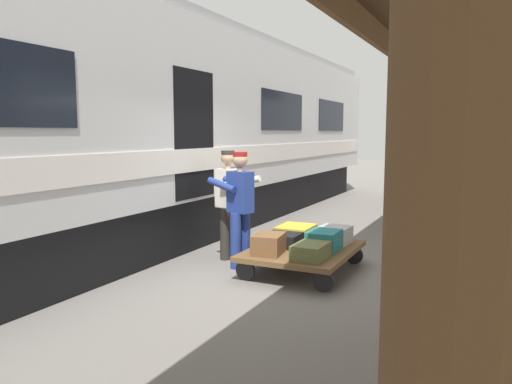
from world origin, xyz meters
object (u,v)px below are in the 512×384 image
(suitcase_brown_leather, at_px, (269,244))
(suitcase_yellow_case, at_px, (296,232))
(suitcase_black_hardshell, at_px, (283,240))
(suitcase_gray_aluminum, at_px, (335,235))
(suitcase_olive_duffel, at_px, (312,251))
(porter_in_overalls, at_px, (239,205))
(baggage_tug, at_px, (449,182))
(porter_by_door, at_px, (229,200))
(luggage_cart, at_px, (303,251))
(suitcase_teal_softside, at_px, (324,241))
(train_car, at_px, (121,128))

(suitcase_brown_leather, bearing_deg, suitcase_yellow_case, -90.00)
(suitcase_black_hardshell, bearing_deg, suitcase_yellow_case, -90.00)
(suitcase_brown_leather, bearing_deg, suitcase_gray_aluminum, -121.56)
(suitcase_gray_aluminum, bearing_deg, suitcase_yellow_case, 0.00)
(suitcase_gray_aluminum, height_order, suitcase_black_hardshell, suitcase_gray_aluminum)
(suitcase_gray_aluminum, distance_m, suitcase_olive_duffel, 1.00)
(porter_in_overalls, xyz_separation_m, baggage_tug, (-2.20, -8.25, -0.30))
(suitcase_gray_aluminum, bearing_deg, porter_by_door, 10.54)
(luggage_cart, relative_size, porter_in_overalls, 1.07)
(suitcase_brown_leather, distance_m, suitcase_black_hardshell, 0.50)
(suitcase_gray_aluminum, relative_size, suitcase_olive_duffel, 0.72)
(suitcase_teal_softside, height_order, porter_by_door, porter_by_door)
(luggage_cart, distance_m, suitcase_teal_softside, 0.36)
(train_car, relative_size, suitcase_brown_leather, 39.97)
(suitcase_olive_duffel, height_order, suitcase_brown_leather, suitcase_brown_leather)
(luggage_cart, xyz_separation_m, suitcase_teal_softside, (-0.31, 0.00, 0.19))
(train_car, bearing_deg, suitcase_gray_aluminum, -173.92)
(luggage_cart, distance_m, suitcase_olive_duffel, 0.61)
(luggage_cart, height_order, porter_in_overalls, porter_in_overalls)
(suitcase_black_hardshell, bearing_deg, porter_by_door, -11.30)
(porter_in_overalls, distance_m, porter_by_door, 0.53)
(suitcase_teal_softside, distance_m, suitcase_brown_leather, 0.79)
(porter_by_door, xyz_separation_m, baggage_tug, (-2.57, -7.88, -0.30))
(luggage_cart, bearing_deg, baggage_tug, -98.89)
(luggage_cart, relative_size, suitcase_gray_aluminum, 4.11)
(train_car, xyz_separation_m, suitcase_yellow_case, (-3.06, -0.39, -1.61))
(suitcase_teal_softside, bearing_deg, suitcase_olive_duffel, 90.00)
(suitcase_yellow_case, xyz_separation_m, baggage_tug, (-1.57, -7.58, 0.18))
(train_car, distance_m, suitcase_yellow_case, 3.48)
(suitcase_teal_softside, bearing_deg, baggage_tug, -96.74)
(suitcase_teal_softside, height_order, suitcase_olive_duffel, suitcase_teal_softside)
(porter_in_overalls, xyz_separation_m, porter_by_door, (0.38, -0.37, 0.00))
(train_car, bearing_deg, porter_in_overalls, 173.42)
(suitcase_gray_aluminum, height_order, suitcase_olive_duffel, suitcase_gray_aluminum)
(suitcase_brown_leather, xyz_separation_m, porter_in_overalls, (0.63, -0.33, 0.45))
(train_car, height_order, porter_in_overalls, train_car)
(suitcase_brown_leather, distance_m, porter_by_door, 1.30)
(train_car, bearing_deg, luggage_cart, 178.14)
(suitcase_yellow_case, distance_m, baggage_tug, 7.74)
(suitcase_gray_aluminum, xyz_separation_m, suitcase_teal_softside, (0.00, 0.50, 0.01))
(luggage_cart, xyz_separation_m, suitcase_yellow_case, (0.31, -0.50, 0.15))
(luggage_cart, distance_m, baggage_tug, 8.18)
(suitcase_teal_softside, distance_m, suitcase_black_hardshell, 0.62)
(suitcase_yellow_case, bearing_deg, porter_by_door, 16.72)
(suitcase_brown_leather, relative_size, baggage_tug, 0.29)
(train_car, distance_m, suitcase_teal_softside, 4.01)
(train_car, bearing_deg, suitcase_black_hardshell, 177.96)
(suitcase_teal_softside, bearing_deg, porter_in_overalls, 7.85)
(train_car, distance_m, suitcase_brown_leather, 3.50)
(luggage_cart, bearing_deg, porter_in_overalls, 10.39)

